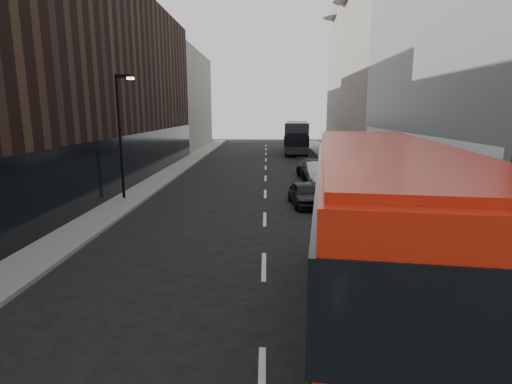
# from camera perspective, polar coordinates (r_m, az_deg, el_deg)

# --- Properties ---
(sidewalk_right) EXTENTS (3.00, 80.00, 0.15)m
(sidewalk_right) POSITION_cam_1_polar(r_m,az_deg,el_deg) (31.05, 15.34, 1.66)
(sidewalk_right) COLOR slate
(sidewalk_right) RESTS_ON ground
(sidewalk_left) EXTENTS (2.00, 80.00, 0.15)m
(sidewalk_left) POSITION_cam_1_polar(r_m,az_deg,el_deg) (31.21, -13.51, 1.80)
(sidewalk_left) COLOR slate
(sidewalk_left) RESTS_ON ground
(building_modern_block) EXTENTS (5.03, 22.00, 20.00)m
(building_modern_block) POSITION_cam_1_polar(r_m,az_deg,el_deg) (28.53, 26.75, 19.90)
(building_modern_block) COLOR gray
(building_modern_block) RESTS_ON ground
(building_victorian) EXTENTS (6.50, 24.00, 21.00)m
(building_victorian) POSITION_cam_1_polar(r_m,az_deg,el_deg) (50.21, 15.13, 16.25)
(building_victorian) COLOR slate
(building_victorian) RESTS_ON ground
(building_left_mid) EXTENTS (5.00, 24.00, 14.00)m
(building_left_mid) POSITION_cam_1_polar(r_m,az_deg,el_deg) (36.64, -17.43, 13.87)
(building_left_mid) COLOR black
(building_left_mid) RESTS_ON ground
(building_left_far) EXTENTS (5.00, 20.00, 13.00)m
(building_left_far) POSITION_cam_1_polar(r_m,az_deg,el_deg) (57.90, -10.27, 12.65)
(building_left_far) COLOR slate
(building_left_far) RESTS_ON ground
(street_lamp) EXTENTS (1.06, 0.22, 7.00)m
(street_lamp) POSITION_cam_1_polar(r_m,az_deg,el_deg) (24.20, -18.74, 8.59)
(street_lamp) COLOR black
(street_lamp) RESTS_ON sidewalk_left
(red_bus) EXTENTS (4.12, 11.35, 4.50)m
(red_bus) POSITION_cam_1_polar(r_m,az_deg,el_deg) (9.04, 16.89, -6.11)
(red_bus) COLOR #A41A0A
(red_bus) RESTS_ON ground
(grey_bus) EXTENTS (3.68, 12.04, 3.83)m
(grey_bus) POSITION_cam_1_polar(r_m,az_deg,el_deg) (50.36, 5.84, 7.90)
(grey_bus) COLOR black
(grey_bus) RESTS_ON ground
(car_a) EXTENTS (1.90, 3.94, 1.30)m
(car_a) POSITION_cam_1_polar(r_m,az_deg,el_deg) (22.28, 6.96, -0.26)
(car_a) COLOR black
(car_a) RESTS_ON ground
(car_b) EXTENTS (1.68, 4.62, 1.51)m
(car_b) POSITION_cam_1_polar(r_m,az_deg,el_deg) (29.10, 8.76, 2.66)
(car_b) COLOR #989BA1
(car_b) RESTS_ON ground
(car_c) EXTENTS (2.52, 5.32, 1.50)m
(car_c) POSITION_cam_1_polar(r_m,az_deg,el_deg) (30.96, 8.21, 3.19)
(car_c) COLOR black
(car_c) RESTS_ON ground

